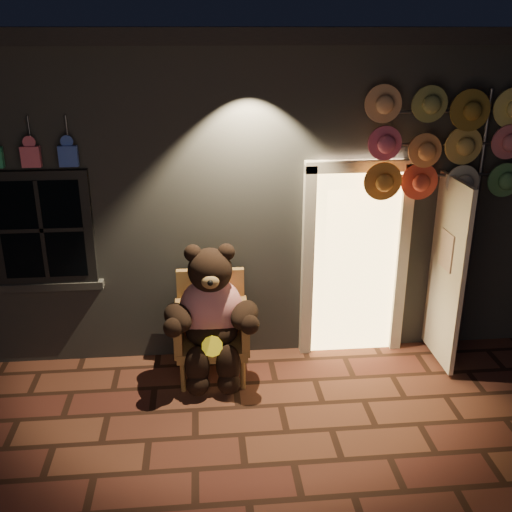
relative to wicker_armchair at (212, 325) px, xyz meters
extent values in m
plane|color=brown|center=(0.23, -1.12, -0.54)|extent=(60.00, 60.00, 0.00)
cube|color=slate|center=(0.23, 2.88, 1.11)|extent=(7.00, 5.00, 3.30)
cube|color=black|center=(0.23, 2.88, 2.84)|extent=(7.30, 5.30, 0.16)
cube|color=black|center=(-1.67, 0.34, 1.01)|extent=(1.00, 0.10, 1.20)
cube|color=black|center=(-1.67, 0.31, 1.01)|extent=(0.82, 0.06, 1.02)
cube|color=slate|center=(-1.67, 0.34, 0.38)|extent=(1.10, 0.14, 0.08)
cube|color=#FFCE72|center=(1.58, 0.36, 0.51)|extent=(0.92, 0.10, 2.10)
cube|color=beige|center=(1.06, 0.32, 0.51)|extent=(0.12, 0.12, 2.20)
cube|color=beige|center=(2.10, 0.32, 0.51)|extent=(0.12, 0.12, 2.20)
cube|color=beige|center=(1.58, 0.32, 1.59)|extent=(1.16, 0.12, 0.12)
cube|color=beige|center=(2.48, -0.02, 0.51)|extent=(0.05, 0.80, 2.00)
cube|color=#DA5970|center=(-1.67, 0.26, 1.76)|extent=(0.18, 0.07, 0.20)
cylinder|color=#59595E|center=(-1.67, 0.32, 2.01)|extent=(0.02, 0.02, 0.25)
cube|color=#3451B9|center=(-1.32, 0.26, 1.76)|extent=(0.18, 0.07, 0.20)
cylinder|color=#59595E|center=(-1.32, 0.32, 2.01)|extent=(0.02, 0.02, 0.25)
cube|color=olive|center=(0.00, -0.09, -0.17)|extent=(0.72, 0.67, 0.10)
cube|color=olive|center=(0.00, 0.22, 0.19)|extent=(0.71, 0.09, 0.71)
cube|color=olive|center=(-0.34, -0.10, 0.04)|extent=(0.09, 0.61, 0.41)
cube|color=olive|center=(0.33, -0.11, 0.04)|extent=(0.09, 0.61, 0.41)
cylinder|color=olive|center=(-0.31, -0.37, -0.38)|extent=(0.05, 0.05, 0.32)
cylinder|color=olive|center=(0.30, -0.38, -0.38)|extent=(0.05, 0.05, 0.32)
cylinder|color=olive|center=(-0.30, 0.20, -0.38)|extent=(0.05, 0.05, 0.32)
cylinder|color=olive|center=(0.31, 0.19, -0.38)|extent=(0.05, 0.05, 0.32)
ellipsoid|color=red|center=(0.00, -0.04, 0.21)|extent=(0.67, 0.54, 0.69)
ellipsoid|color=black|center=(0.00, -0.12, 0.00)|extent=(0.55, 0.47, 0.33)
sphere|color=black|center=(0.00, -0.09, 0.66)|extent=(0.45, 0.45, 0.45)
sphere|color=black|center=(-0.17, -0.06, 0.84)|extent=(0.17, 0.17, 0.17)
sphere|color=black|center=(0.17, -0.06, 0.84)|extent=(0.17, 0.17, 0.17)
ellipsoid|color=olive|center=(0.00, -0.29, 0.62)|extent=(0.18, 0.12, 0.14)
ellipsoid|color=black|center=(-0.33, -0.25, 0.23)|extent=(0.39, 0.51, 0.25)
ellipsoid|color=black|center=(0.33, -0.26, 0.23)|extent=(0.40, 0.52, 0.25)
ellipsoid|color=black|center=(-0.16, -0.41, -0.23)|extent=(0.25, 0.25, 0.43)
ellipsoid|color=black|center=(0.15, -0.41, -0.23)|extent=(0.25, 0.25, 0.43)
sphere|color=black|center=(-0.16, -0.47, -0.41)|extent=(0.23, 0.23, 0.23)
sphere|color=black|center=(0.15, -0.47, -0.41)|extent=(0.23, 0.23, 0.23)
cylinder|color=yellow|center=(-0.01, -0.41, -0.02)|extent=(0.22, 0.09, 0.21)
cylinder|color=#59595E|center=(2.83, 0.26, 0.90)|extent=(0.04, 0.04, 2.89)
cylinder|color=#59595E|center=(2.51, 0.24, 2.13)|extent=(1.28, 0.03, 0.03)
cylinder|color=#59595E|center=(2.51, 0.24, 1.81)|extent=(1.28, 0.03, 0.03)
cylinder|color=#59595E|center=(2.51, 0.24, 1.49)|extent=(1.28, 0.03, 0.03)
cylinder|color=tan|center=(1.73, 0.18, 2.19)|extent=(0.36, 0.11, 0.37)
cylinder|color=olive|center=(2.16, 0.15, 2.19)|extent=(0.36, 0.11, 0.37)
cylinder|color=brown|center=(2.58, 0.12, 2.19)|extent=(0.36, 0.11, 0.37)
cylinder|color=#D9CC69|center=(3.01, 0.18, 2.19)|extent=(0.36, 0.11, 0.37)
cylinder|color=#D05070|center=(1.73, 0.15, 1.81)|extent=(0.36, 0.11, 0.37)
cylinder|color=#E58C4E|center=(2.16, 0.12, 1.81)|extent=(0.36, 0.11, 0.37)
cylinder|color=tan|center=(2.58, 0.18, 1.81)|extent=(0.36, 0.11, 0.37)
cylinder|color=#E3717E|center=(3.01, 0.15, 1.81)|extent=(0.36, 0.11, 0.37)
cylinder|color=orange|center=(1.73, 0.12, 1.44)|extent=(0.36, 0.11, 0.37)
cylinder|color=#CF4534|center=(2.16, 0.18, 1.44)|extent=(0.36, 0.11, 0.37)
cylinder|color=beige|center=(2.58, 0.15, 1.44)|extent=(0.36, 0.11, 0.37)
cylinder|color=#4F8A51|center=(3.01, 0.12, 1.44)|extent=(0.36, 0.11, 0.37)
camera|label=1|loc=(-0.06, -5.60, 2.93)|focal=42.00mm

